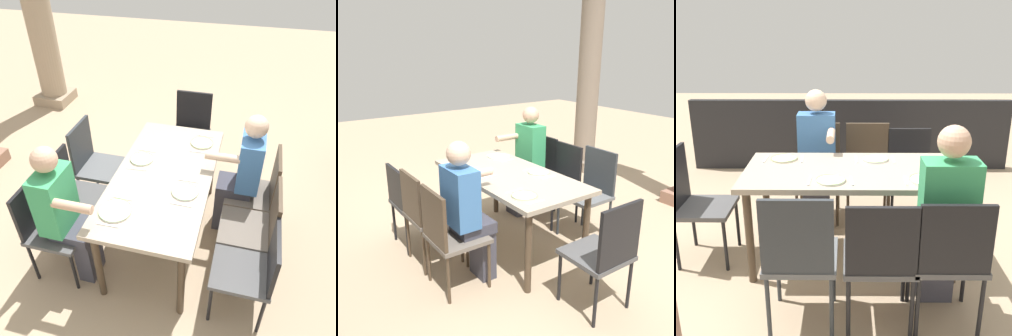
% 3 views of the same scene
% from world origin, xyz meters
% --- Properties ---
extents(ground_plane, '(16.00, 16.00, 0.00)m').
position_xyz_m(ground_plane, '(0.00, 0.00, 0.00)').
color(ground_plane, tan).
extents(dining_table, '(1.66, 0.83, 0.78)m').
position_xyz_m(dining_table, '(0.00, 0.00, 0.70)').
color(dining_table, tan).
rests_on(dining_table, ground).
extents(chair_west_north, '(0.44, 0.44, 0.92)m').
position_xyz_m(chair_west_north, '(-0.57, 0.83, 0.54)').
color(chair_west_north, '#4F4F50').
rests_on(chair_west_north, ground).
extents(chair_west_south, '(0.44, 0.44, 0.86)m').
position_xyz_m(chair_west_south, '(-0.57, -0.83, 0.50)').
color(chair_west_south, '#4F4F50').
rests_on(chair_west_south, ground).
extents(chair_mid_north, '(0.44, 0.44, 0.90)m').
position_xyz_m(chair_mid_north, '(-0.16, 0.83, 0.52)').
color(chair_mid_north, '#4F4F50').
rests_on(chair_mid_north, ground).
extents(chair_mid_south, '(0.44, 0.44, 0.91)m').
position_xyz_m(chair_mid_south, '(-0.16, -0.83, 0.53)').
color(chair_mid_south, '#6A6158').
rests_on(chair_mid_south, ground).
extents(chair_east_north, '(0.44, 0.44, 0.95)m').
position_xyz_m(chair_east_north, '(0.32, 0.84, 0.54)').
color(chair_east_north, '#5B5E61').
rests_on(chair_east_north, ground).
extents(chair_east_south, '(0.44, 0.44, 0.91)m').
position_xyz_m(chair_east_south, '(0.32, -0.83, 0.52)').
color(chair_east_south, '#6A6158').
rests_on(chair_east_south, ground).
extents(chair_head_east, '(0.44, 0.44, 0.93)m').
position_xyz_m(chair_head_east, '(1.25, 0.00, 0.53)').
color(chair_head_east, '#4F4F50').
rests_on(chair_head_east, ground).
extents(diner_woman_green, '(0.35, 0.49, 1.27)m').
position_xyz_m(diner_woman_green, '(0.32, -0.65, 0.68)').
color(diner_woman_green, '#3F3F4C').
rests_on(diner_woman_green, ground).
extents(diner_man_white, '(0.35, 0.49, 1.30)m').
position_xyz_m(diner_man_white, '(-0.57, 0.65, 0.69)').
color(diner_man_white, '#3F3F4C').
rests_on(diner_man_white, ground).
extents(stone_column_far, '(0.52, 0.52, 2.86)m').
position_xyz_m(stone_column_far, '(2.42, 2.55, 1.41)').
color(stone_column_far, tan).
rests_on(stone_column_far, ground).
extents(plate_0, '(0.26, 0.26, 0.02)m').
position_xyz_m(plate_0, '(-0.53, 0.24, 0.79)').
color(plate_0, white).
rests_on(plate_0, dining_table).
extents(fork_0, '(0.02, 0.17, 0.01)m').
position_xyz_m(fork_0, '(-0.68, 0.24, 0.78)').
color(fork_0, silver).
rests_on(fork_0, dining_table).
extents(spoon_0, '(0.02, 0.17, 0.01)m').
position_xyz_m(spoon_0, '(-0.38, 0.24, 0.78)').
color(spoon_0, silver).
rests_on(spoon_0, dining_table).
extents(plate_1, '(0.22, 0.22, 0.02)m').
position_xyz_m(plate_1, '(-0.18, -0.23, 0.79)').
color(plate_1, white).
rests_on(plate_1, dining_table).
extents(fork_1, '(0.02, 0.17, 0.01)m').
position_xyz_m(fork_1, '(-0.33, -0.23, 0.78)').
color(fork_1, silver).
rests_on(fork_1, dining_table).
extents(spoon_1, '(0.02, 0.17, 0.01)m').
position_xyz_m(spoon_1, '(-0.03, -0.23, 0.78)').
color(spoon_1, silver).
rests_on(spoon_1, dining_table).
extents(plate_2, '(0.21, 0.21, 0.02)m').
position_xyz_m(plate_2, '(0.16, 0.25, 0.79)').
color(plate_2, white).
rests_on(plate_2, dining_table).
extents(fork_2, '(0.03, 0.17, 0.01)m').
position_xyz_m(fork_2, '(0.01, 0.25, 0.78)').
color(fork_2, silver).
rests_on(fork_2, dining_table).
extents(spoon_2, '(0.02, 0.17, 0.01)m').
position_xyz_m(spoon_2, '(0.31, 0.25, 0.78)').
color(spoon_2, silver).
rests_on(spoon_2, dining_table).
extents(plate_3, '(0.22, 0.22, 0.02)m').
position_xyz_m(plate_3, '(0.56, -0.23, 0.79)').
color(plate_3, silver).
rests_on(plate_3, dining_table).
extents(fork_3, '(0.02, 0.17, 0.01)m').
position_xyz_m(fork_3, '(0.41, -0.23, 0.78)').
color(fork_3, silver).
rests_on(fork_3, dining_table).
extents(spoon_3, '(0.03, 0.17, 0.01)m').
position_xyz_m(spoon_3, '(0.71, -0.23, 0.78)').
color(spoon_3, silver).
rests_on(spoon_3, dining_table).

